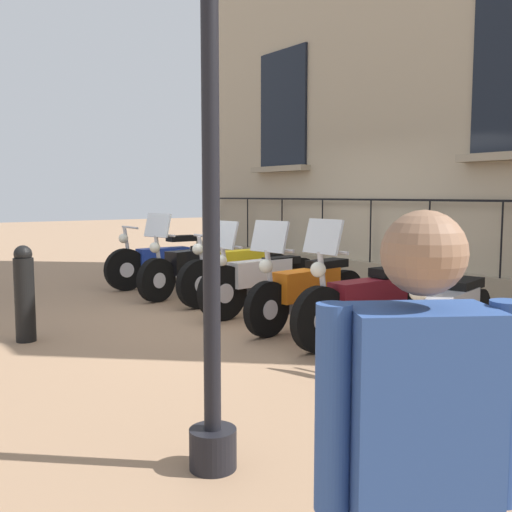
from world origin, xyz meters
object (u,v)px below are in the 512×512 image
object	(u,v)px
motorcycle_orange	(308,291)
motorcycle_maroon	(370,302)
pedestrian_standing	(417,483)
motorcycle_black	(192,268)
motorcycle_white	(262,281)
bollard	(25,293)
motorcycle_silver	(450,319)
motorcycle_blue	(166,262)
motorcycle_yellow	(238,274)

from	to	relation	value
motorcycle_orange	motorcycle_maroon	world-z (taller)	motorcycle_maroon
motorcycle_orange	pedestrian_standing	xyz separation A→B (m)	(3.48, 4.43, 0.43)
motorcycle_black	motorcycle_orange	distance (m)	2.82
motorcycle_white	bollard	size ratio (longest dim) A/B	1.98
motorcycle_orange	motorcycle_silver	distance (m)	1.92
motorcycle_silver	pedestrian_standing	bearing A→B (deg)	34.75
motorcycle_blue	motorcycle_white	world-z (taller)	motorcycle_white
bollard	motorcycle_maroon	bearing A→B (deg)	143.67
motorcycle_orange	motorcycle_maroon	distance (m)	0.94
motorcycle_orange	bollard	bearing A→B (deg)	-23.84
motorcycle_blue	motorcycle_yellow	distance (m)	2.06
motorcycle_maroon	motorcycle_silver	size ratio (longest dim) A/B	1.06
motorcycle_white	bollard	distance (m)	3.03
pedestrian_standing	motorcycle_maroon	bearing A→B (deg)	-135.60
motorcycle_white	motorcycle_silver	distance (m)	2.92
motorcycle_blue	motorcycle_orange	size ratio (longest dim) A/B	1.08
motorcycle_blue	motorcycle_silver	size ratio (longest dim) A/B	1.06
motorcycle_blue	motorcycle_maroon	xyz separation A→B (m)	(0.01, 4.84, 0.01)
motorcycle_black	pedestrian_standing	size ratio (longest dim) A/B	1.38
motorcycle_blue	bollard	distance (m)	4.01
motorcycle_maroon	motorcycle_blue	bearing A→B (deg)	-90.15
motorcycle_blue	motorcycle_orange	world-z (taller)	motorcycle_orange
motorcycle_white	motorcycle_orange	xyz separation A→B (m)	(0.06, 1.00, 0.00)
motorcycle_maroon	motorcycle_orange	bearing A→B (deg)	-84.55
pedestrian_standing	motorcycle_silver	bearing A→B (deg)	-145.25
motorcycle_black	motorcycle_blue	bearing A→B (deg)	-94.62
motorcycle_white	pedestrian_standing	bearing A→B (deg)	56.91
motorcycle_white	motorcycle_maroon	world-z (taller)	motorcycle_maroon
motorcycle_blue	motorcycle_maroon	world-z (taller)	motorcycle_maroon
motorcycle_blue	motorcycle_white	distance (m)	2.90
motorcycle_black	motorcycle_yellow	xyz separation A→B (m)	(-0.23, 0.97, -0.00)
motorcycle_black	pedestrian_standing	world-z (taller)	pedestrian_standing
motorcycle_blue	motorcycle_silver	bearing A→B (deg)	90.37
bollard	motorcycle_black	bearing A→B (deg)	-152.96
motorcycle_blue	motorcycle_orange	xyz separation A→B (m)	(0.10, 3.90, 0.02)
motorcycle_silver	bollard	distance (m)	4.47
motorcycle_blue	pedestrian_standing	size ratio (longest dim) A/B	1.42
motorcycle_blue	motorcycle_white	xyz separation A→B (m)	(0.04, 2.90, 0.02)
motorcycle_black	motorcycle_silver	distance (m)	4.74
motorcycle_blue	motorcycle_black	xyz separation A→B (m)	(0.09, 1.08, 0.01)
motorcycle_orange	pedestrian_standing	bearing A→B (deg)	51.83
motorcycle_black	motorcycle_silver	size ratio (longest dim) A/B	1.03
motorcycle_black	motorcycle_maroon	size ratio (longest dim) A/B	0.97
motorcycle_blue	bollard	xyz separation A→B (m)	(3.06, 2.60, 0.10)
motorcycle_blue	motorcycle_maroon	bearing A→B (deg)	89.85
motorcycle_yellow	pedestrian_standing	size ratio (longest dim) A/B	1.33
bollard	motorcycle_orange	bearing A→B (deg)	156.16
motorcycle_black	motorcycle_orange	world-z (taller)	motorcycle_black
motorcycle_silver	pedestrian_standing	world-z (taller)	pedestrian_standing
motorcycle_yellow	motorcycle_orange	world-z (taller)	motorcycle_orange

